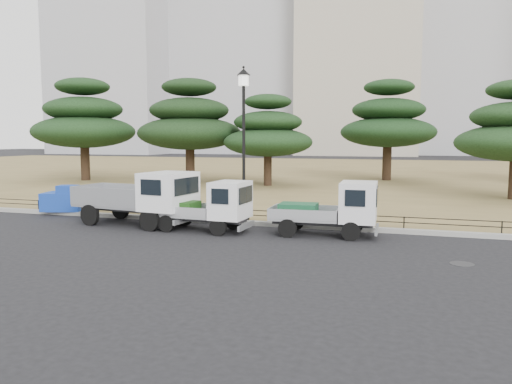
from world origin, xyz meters
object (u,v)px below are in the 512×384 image
(truck_kei_front, at_px, (209,206))
(truck_large, at_px, (141,195))
(street_lamp, at_px, (244,118))
(tarp_pile, at_px, (65,200))
(truck_kei_rear, at_px, (332,209))

(truck_kei_front, bearing_deg, truck_large, 175.78)
(street_lamp, bearing_deg, tarp_pile, -179.61)
(truck_large, xyz_separation_m, truck_kei_rear, (6.95, 0.13, -0.21))
(truck_large, bearing_deg, tarp_pile, 169.19)
(truck_kei_front, xyz_separation_m, street_lamp, (0.63, 1.88, 3.04))
(truck_kei_rear, relative_size, tarp_pile, 1.85)
(truck_large, xyz_separation_m, tarp_pile, (-4.53, 1.48, -0.52))
(street_lamp, bearing_deg, truck_kei_rear, -21.82)
(street_lamp, height_order, tarp_pile, street_lamp)
(street_lamp, bearing_deg, truck_kei_front, -108.56)
(truck_kei_front, bearing_deg, truck_kei_rear, 9.10)
(truck_kei_front, height_order, street_lamp, street_lamp)
(truck_large, height_order, truck_kei_front, truck_large)
(truck_large, relative_size, street_lamp, 0.85)
(truck_kei_rear, height_order, street_lamp, street_lamp)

